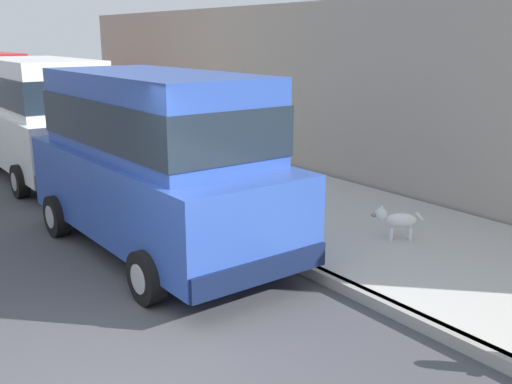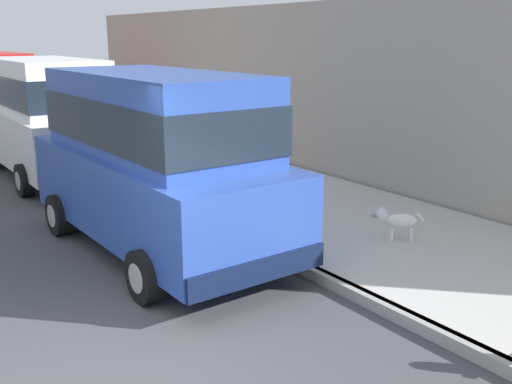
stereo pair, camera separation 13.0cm
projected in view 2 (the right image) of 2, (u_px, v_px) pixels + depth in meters
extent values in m
cube|color=gray|center=(355.00, 293.00, 6.92)|extent=(0.16, 64.00, 0.14)
cube|color=#B7B5AD|center=(451.00, 260.00, 7.92)|extent=(3.60, 64.00, 0.14)
cube|color=#28479E|center=(157.00, 191.00, 8.32)|extent=(1.99, 4.84, 1.10)
cube|color=#28479E|center=(154.00, 113.00, 8.04)|extent=(1.74, 3.83, 1.10)
cube|color=#19232D|center=(154.00, 119.00, 8.06)|extent=(1.78, 3.87, 0.61)
cube|color=#0E1837|center=(96.00, 186.00, 10.26)|extent=(1.87, 0.24, 0.28)
cube|color=#0E1837|center=(256.00, 269.00, 6.60)|extent=(1.87, 0.24, 0.28)
cylinder|color=black|center=(59.00, 215.00, 9.08)|extent=(0.23, 0.64, 0.64)
cylinder|color=#9E9EA3|center=(59.00, 215.00, 9.08)|extent=(0.25, 0.36, 0.35)
cylinder|color=black|center=(168.00, 196.00, 10.16)|extent=(0.23, 0.64, 0.64)
cylinder|color=#9E9EA3|center=(168.00, 196.00, 10.16)|extent=(0.25, 0.36, 0.35)
cylinder|color=black|center=(145.00, 276.00, 6.76)|extent=(0.23, 0.64, 0.64)
cylinder|color=#9E9EA3|center=(145.00, 276.00, 6.76)|extent=(0.25, 0.36, 0.35)
cylinder|color=black|center=(275.00, 243.00, 7.85)|extent=(0.23, 0.64, 0.64)
cylinder|color=#9E9EA3|center=(275.00, 243.00, 7.85)|extent=(0.25, 0.36, 0.35)
cube|color=#EAEACC|center=(59.00, 157.00, 9.79)|extent=(0.28, 0.09, 0.14)
cube|color=#EAEACC|center=(125.00, 149.00, 10.47)|extent=(0.28, 0.09, 0.14)
cube|color=white|center=(49.00, 136.00, 12.81)|extent=(1.91, 4.80, 1.10)
cube|color=white|center=(44.00, 85.00, 12.52)|extent=(1.68, 3.80, 1.10)
cube|color=#19232D|center=(44.00, 89.00, 12.54)|extent=(1.72, 3.84, 0.61)
cube|color=#505050|center=(22.00, 140.00, 14.77)|extent=(1.86, 0.20, 0.28)
cube|color=#505050|center=(88.00, 175.00, 11.05)|extent=(1.86, 0.20, 0.28)
cylinder|color=black|center=(72.00, 146.00, 14.65)|extent=(0.22, 0.64, 0.64)
cylinder|color=#9E9EA3|center=(72.00, 146.00, 14.65)|extent=(0.24, 0.35, 0.35)
cylinder|color=black|center=(24.00, 180.00, 11.24)|extent=(0.22, 0.64, 0.64)
cylinder|color=#9E9EA3|center=(24.00, 180.00, 11.24)|extent=(0.24, 0.35, 0.35)
cylinder|color=black|center=(118.00, 168.00, 12.30)|extent=(0.22, 0.64, 0.64)
cylinder|color=#9E9EA3|center=(118.00, 168.00, 12.30)|extent=(0.24, 0.35, 0.35)
cube|color=#EAEACC|center=(44.00, 115.00, 14.97)|extent=(0.28, 0.08, 0.14)
cube|color=#400A0A|center=(15.00, 135.00, 15.50)|extent=(1.87, 0.26, 0.28)
cylinder|color=black|center=(11.00, 121.00, 19.05)|extent=(0.24, 0.65, 0.64)
cylinder|color=#9E9EA3|center=(11.00, 121.00, 19.05)|extent=(0.25, 0.36, 0.35)
cylinder|color=black|center=(41.00, 133.00, 16.76)|extent=(0.24, 0.65, 0.64)
cylinder|color=#9E9EA3|center=(41.00, 133.00, 16.76)|extent=(0.25, 0.36, 0.35)
ellipsoid|color=white|center=(402.00, 221.00, 8.46)|extent=(0.47, 0.43, 0.20)
cylinder|color=white|center=(392.00, 234.00, 8.46)|extent=(0.05, 0.05, 0.18)
cylinder|color=white|center=(391.00, 232.00, 8.57)|extent=(0.05, 0.05, 0.18)
cylinder|color=white|center=(411.00, 235.00, 8.44)|extent=(0.05, 0.05, 0.18)
cylinder|color=white|center=(410.00, 232.00, 8.56)|extent=(0.05, 0.05, 0.18)
sphere|color=white|center=(382.00, 214.00, 8.45)|extent=(0.17, 0.17, 0.17)
ellipsoid|color=gray|center=(375.00, 216.00, 8.46)|extent=(0.13, 0.12, 0.06)
cone|color=white|center=(383.00, 210.00, 8.38)|extent=(0.06, 0.06, 0.07)
cone|color=white|center=(382.00, 208.00, 8.48)|extent=(0.06, 0.06, 0.07)
cylinder|color=white|center=(420.00, 217.00, 8.43)|extent=(0.11, 0.10, 0.13)
cube|color=#9E9384|center=(283.00, 87.00, 13.71)|extent=(0.50, 20.00, 3.67)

